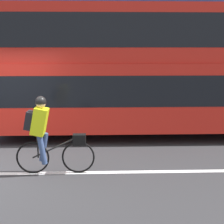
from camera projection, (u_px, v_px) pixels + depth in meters
sidewalk_curb at (40, 114)px, 11.88m from camera, size 60.00×1.88×0.14m
building_facade at (40, 0)px, 12.08m from camera, size 60.00×0.30×8.66m
bus at (187, 65)px, 9.07m from camera, size 10.94×2.50×3.64m
cyclist_on_bike at (46, 133)px, 6.26m from camera, size 1.60×0.32×1.61m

